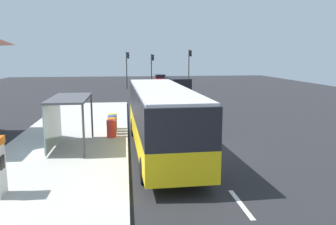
# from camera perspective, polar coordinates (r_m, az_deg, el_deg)

# --- Properties ---
(ground_plane) EXTENTS (56.00, 92.00, 0.04)m
(ground_plane) POSITION_cam_1_polar(r_m,az_deg,el_deg) (30.39, -0.71, 0.71)
(ground_plane) COLOR #262628
(sidewalk_platform) EXTENTS (6.20, 30.00, 0.18)m
(sidewalk_platform) POSITION_cam_1_polar(r_m,az_deg,el_deg) (18.67, -16.38, -5.09)
(sidewalk_platform) COLOR beige
(sidewalk_platform) RESTS_ON ground
(lane_stripe_seg_0) EXTENTS (0.16, 2.20, 0.01)m
(lane_stripe_seg_0) POSITION_cam_1_polar(r_m,az_deg,el_deg) (11.48, 12.19, -14.84)
(lane_stripe_seg_0) COLOR silver
(lane_stripe_seg_0) RESTS_ON ground
(lane_stripe_seg_1) EXTENTS (0.16, 2.20, 0.01)m
(lane_stripe_seg_1) POSITION_cam_1_polar(r_m,az_deg,el_deg) (15.97, 6.25, -7.57)
(lane_stripe_seg_1) COLOR silver
(lane_stripe_seg_1) RESTS_ON ground
(lane_stripe_seg_2) EXTENTS (0.16, 2.20, 0.01)m
(lane_stripe_seg_2) POSITION_cam_1_polar(r_m,az_deg,el_deg) (20.69, 3.07, -3.51)
(lane_stripe_seg_2) COLOR silver
(lane_stripe_seg_2) RESTS_ON ground
(lane_stripe_seg_3) EXTENTS (0.16, 2.20, 0.01)m
(lane_stripe_seg_3) POSITION_cam_1_polar(r_m,az_deg,el_deg) (25.52, 1.10, -0.96)
(lane_stripe_seg_3) COLOR silver
(lane_stripe_seg_3) RESTS_ON ground
(lane_stripe_seg_4) EXTENTS (0.16, 2.20, 0.01)m
(lane_stripe_seg_4) POSITION_cam_1_polar(r_m,az_deg,el_deg) (30.41, -0.24, 0.77)
(lane_stripe_seg_4) COLOR silver
(lane_stripe_seg_4) RESTS_ON ground
(lane_stripe_seg_5) EXTENTS (0.16, 2.20, 0.01)m
(lane_stripe_seg_5) POSITION_cam_1_polar(r_m,az_deg,el_deg) (35.33, -1.21, 2.02)
(lane_stripe_seg_5) COLOR silver
(lane_stripe_seg_5) RESTS_ON ground
(lane_stripe_seg_6) EXTENTS (0.16, 2.20, 0.01)m
(lane_stripe_seg_6) POSITION_cam_1_polar(r_m,az_deg,el_deg) (40.26, -1.94, 2.97)
(lane_stripe_seg_6) COLOR silver
(lane_stripe_seg_6) RESTS_ON ground
(lane_stripe_seg_7) EXTENTS (0.16, 2.20, 0.01)m
(lane_stripe_seg_7) POSITION_cam_1_polar(r_m,az_deg,el_deg) (45.22, -2.51, 3.70)
(lane_stripe_seg_7) COLOR silver
(lane_stripe_seg_7) RESTS_ON ground
(bus) EXTENTS (2.80, 11.07, 3.21)m
(bus) POSITION_cam_1_polar(r_m,az_deg,el_deg) (16.11, -1.21, -0.63)
(bus) COLOR yellow
(bus) RESTS_ON ground
(white_van) EXTENTS (2.19, 5.27, 2.30)m
(white_van) POSITION_cam_1_polar(r_m,az_deg,el_deg) (36.77, 1.60, 4.42)
(white_van) COLOR black
(white_van) RESTS_ON ground
(sedan_near) EXTENTS (1.86, 4.41, 1.52)m
(sedan_near) POSITION_cam_1_polar(r_m,az_deg,el_deg) (56.30, -1.34, 5.70)
(sedan_near) COLOR #A51919
(sedan_near) RESTS_ON ground
(recycling_bin_red) EXTENTS (0.52, 0.52, 0.95)m
(recycling_bin_red) POSITION_cam_1_polar(r_m,az_deg,el_deg) (19.19, -9.53, -2.69)
(recycling_bin_red) COLOR red
(recycling_bin_red) RESTS_ON sidewalk_platform
(recycling_bin_orange) EXTENTS (0.52, 0.52, 0.95)m
(recycling_bin_orange) POSITION_cam_1_polar(r_m,az_deg,el_deg) (19.88, -9.45, -2.26)
(recycling_bin_orange) COLOR orange
(recycling_bin_orange) RESTS_ON sidewalk_platform
(recycling_bin_blue) EXTENTS (0.52, 0.52, 0.95)m
(recycling_bin_blue) POSITION_cam_1_polar(r_m,az_deg,el_deg) (20.56, -9.37, -1.86)
(recycling_bin_blue) COLOR blue
(recycling_bin_blue) RESTS_ON sidewalk_platform
(recycling_bin_yellow) EXTENTS (0.52, 0.52, 0.95)m
(recycling_bin_yellow) POSITION_cam_1_polar(r_m,az_deg,el_deg) (21.25, -9.30, -1.48)
(recycling_bin_yellow) COLOR yellow
(recycling_bin_yellow) RESTS_ON sidewalk_platform
(traffic_light_near_side) EXTENTS (0.49, 0.28, 5.42)m
(traffic_light_near_side) POSITION_cam_1_polar(r_m,az_deg,el_deg) (47.53, 3.65, 8.31)
(traffic_light_near_side) COLOR #2D2D2D
(traffic_light_near_side) RESTS_ON ground
(traffic_light_far_side) EXTENTS (0.49, 0.28, 5.14)m
(traffic_light_far_side) POSITION_cam_1_polar(r_m,az_deg,el_deg) (47.51, -6.88, 8.05)
(traffic_light_far_side) COLOR #2D2D2D
(traffic_light_far_side) RESTS_ON ground
(traffic_light_median) EXTENTS (0.49, 0.28, 4.83)m
(traffic_light_median) POSITION_cam_1_polar(r_m,az_deg,el_deg) (48.46, -2.70, 7.92)
(traffic_light_median) COLOR #2D2D2D
(traffic_light_median) RESTS_ON ground
(bus_shelter) EXTENTS (1.80, 4.00, 2.50)m
(bus_shelter) POSITION_cam_1_polar(r_m,az_deg,el_deg) (17.38, -17.21, 0.55)
(bus_shelter) COLOR #4C4C51
(bus_shelter) RESTS_ON sidewalk_platform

